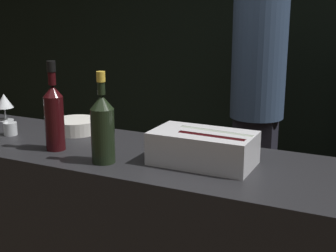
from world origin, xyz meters
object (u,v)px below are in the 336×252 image
object	(u,v)px
red_wine_bottle_black_foil	(54,114)
person_in_hoodie	(257,91)
ice_bin_with_bottles	(205,147)
candle_votive	(10,129)
wine_glass	(4,102)
champagne_bottle	(103,127)
bowl_white	(76,125)

from	to	relation	value
red_wine_bottle_black_foil	person_in_hoodie	xyz separation A→B (m)	(0.44, 1.55, -0.12)
ice_bin_with_bottles	candle_votive	xyz separation A→B (m)	(-0.97, -0.00, -0.04)
candle_votive	person_in_hoodie	world-z (taller)	person_in_hoodie
wine_glass	candle_votive	size ratio (longest dim) A/B	2.31
champagne_bottle	person_in_hoodie	xyz separation A→B (m)	(0.17, 1.60, -0.11)
wine_glass	red_wine_bottle_black_foil	distance (m)	0.64
candle_votive	champagne_bottle	bearing A→B (deg)	-13.30
ice_bin_with_bottles	bowl_white	bearing A→B (deg)	166.94
ice_bin_with_bottles	red_wine_bottle_black_foil	size ratio (longest dim) A/B	1.04
candle_votive	champagne_bottle	xyz separation A→B (m)	(0.61, -0.14, 0.11)
wine_glass	person_in_hoodie	distance (m)	1.61
ice_bin_with_bottles	person_in_hoodie	distance (m)	1.47
bowl_white	red_wine_bottle_black_foil	xyz separation A→B (m)	(0.09, -0.26, 0.12)
wine_glass	candle_votive	xyz separation A→B (m)	(0.23, -0.20, -0.07)
ice_bin_with_bottles	champagne_bottle	distance (m)	0.39
person_in_hoodie	ice_bin_with_bottles	bearing A→B (deg)	61.28
person_in_hoodie	candle_votive	bearing A→B (deg)	25.80
bowl_white	wine_glass	xyz separation A→B (m)	(-0.47, 0.03, 0.07)
bowl_white	candle_votive	distance (m)	0.30
champagne_bottle	person_in_hoodie	world-z (taller)	person_in_hoodie
candle_votive	ice_bin_with_bottles	bearing A→B (deg)	0.25
ice_bin_with_bottles	candle_votive	bearing A→B (deg)	-179.75
wine_glass	red_wine_bottle_black_foil	bearing A→B (deg)	-27.37
champagne_bottle	red_wine_bottle_black_foil	bearing A→B (deg)	169.04
champagne_bottle	person_in_hoodie	distance (m)	1.61
red_wine_bottle_black_foil	bowl_white	bearing A→B (deg)	109.06
wine_glass	candle_votive	bearing A→B (deg)	-41.48
bowl_white	person_in_hoodie	world-z (taller)	person_in_hoodie
ice_bin_with_bottles	bowl_white	size ratio (longest dim) A/B	1.78
wine_glass	champagne_bottle	distance (m)	0.90
candle_votive	champagne_bottle	size ratio (longest dim) A/B	0.18
wine_glass	red_wine_bottle_black_foil	size ratio (longest dim) A/B	0.39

